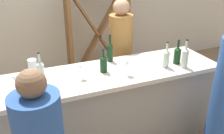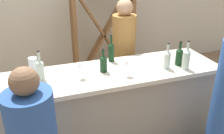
{
  "view_description": "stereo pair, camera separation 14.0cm",
  "coord_description": "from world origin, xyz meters",
  "views": [
    {
      "loc": [
        -0.96,
        -2.35,
        2.18
      ],
      "look_at": [
        0.0,
        0.0,
        1.01
      ],
      "focal_mm": 39.91,
      "sensor_mm": 36.0,
      "label": 1
    },
    {
      "loc": [
        -0.83,
        -2.4,
        2.18
      ],
      "look_at": [
        0.0,
        0.0,
        1.01
      ],
      "focal_mm": 39.91,
      "sensor_mm": 36.0,
      "label": 2
    }
  ],
  "objects": [
    {
      "name": "wine_bottle_second_left_dark_green",
      "position": [
        -0.09,
        0.02,
        1.07
      ],
      "size": [
        0.08,
        0.08,
        0.28
      ],
      "color": "black",
      "rests_on": "bar_counter"
    },
    {
      "name": "back_wall",
      "position": [
        0.0,
        2.2,
        1.4
      ],
      "size": [
        8.0,
        0.1,
        2.8
      ],
      "primitive_type": "cube",
      "color": "beige",
      "rests_on": "ground"
    },
    {
      "name": "wine_bottle_leftmost_clear_pale",
      "position": [
        -0.77,
        0.03,
        1.09
      ],
      "size": [
        0.08,
        0.08,
        0.33
      ],
      "color": "#B7C6B2",
      "rests_on": "bar_counter"
    },
    {
      "name": "wine_glass_near_left",
      "position": [
        0.11,
        -0.14,
        1.09
      ],
      "size": [
        0.08,
        0.08,
        0.18
      ],
      "color": "white",
      "rests_on": "bar_counter"
    },
    {
      "name": "water_pitcher",
      "position": [
        -0.83,
        0.15,
        1.07
      ],
      "size": [
        0.09,
        0.09,
        0.22
      ],
      "color": "silver",
      "rests_on": "bar_counter"
    },
    {
      "name": "person_right_guest",
      "position": [
        0.42,
        0.7,
        0.77
      ],
      "size": [
        0.39,
        0.39,
        1.63
      ],
      "rotation": [
        0.0,
        0.0,
        -1.39
      ],
      "color": "#9E6B33",
      "rests_on": "ground"
    },
    {
      "name": "wine_glass_near_right",
      "position": [
        -1.02,
        -0.03,
        1.08
      ],
      "size": [
        0.07,
        0.07,
        0.16
      ],
      "color": "white",
      "rests_on": "bar_counter"
    },
    {
      "name": "wine_rack",
      "position": [
        0.41,
        1.65,
        0.86
      ],
      "size": [
        1.1,
        0.28,
        1.73
      ],
      "color": "brown",
      "rests_on": "ground"
    },
    {
      "name": "wine_bottle_rightmost_dark_green",
      "position": [
        0.8,
        -0.1,
        1.08
      ],
      "size": [
        0.08,
        0.08,
        0.3
      ],
      "color": "black",
      "rests_on": "bar_counter"
    },
    {
      "name": "bar_counter",
      "position": [
        0.0,
        0.0,
        0.49
      ],
      "size": [
        2.54,
        0.73,
        0.96
      ],
      "color": "gray",
      "rests_on": "ground"
    },
    {
      "name": "wine_bottle_far_right_clear_pale",
      "position": [
        0.82,
        -0.22,
        1.09
      ],
      "size": [
        0.08,
        0.08,
        0.34
      ],
      "color": "#B7C6B2",
      "rests_on": "bar_counter"
    },
    {
      "name": "wine_glass_near_center",
      "position": [
        -0.37,
        -0.03,
        1.08
      ],
      "size": [
        0.07,
        0.07,
        0.16
      ],
      "color": "white",
      "rests_on": "bar_counter"
    },
    {
      "name": "wine_bottle_center_dark_green",
      "position": [
        0.09,
        0.28,
        1.09
      ],
      "size": [
        0.07,
        0.07,
        0.34
      ],
      "color": "black",
      "rests_on": "bar_counter"
    },
    {
      "name": "wine_bottle_second_right_clear_pale",
      "position": [
        0.62,
        -0.14,
        1.08
      ],
      "size": [
        0.08,
        0.08,
        0.31
      ],
      "color": "#B7C6B2",
      "rests_on": "bar_counter"
    }
  ]
}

